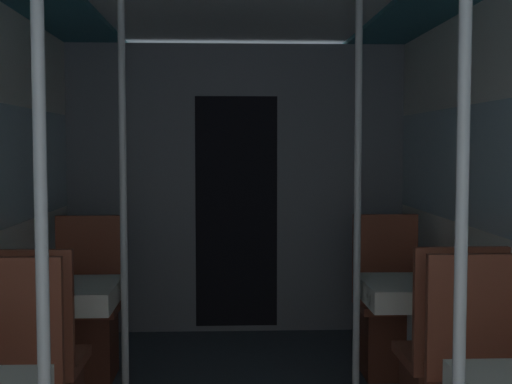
# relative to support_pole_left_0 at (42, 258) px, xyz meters

# --- Properties ---
(bulkhead_far) EXTENTS (2.63, 0.09, 2.26)m
(bulkhead_far) POSITION_rel_support_pole_left_0_xyz_m (0.64, 3.45, -0.01)
(bulkhead_far) COLOR slate
(bulkhead_far) RESTS_ON ground_plane
(support_pole_left_0) EXTENTS (0.04, 0.04, 2.26)m
(support_pole_left_0) POSITION_rel_support_pole_left_0_xyz_m (0.00, 0.00, 0.00)
(support_pole_left_0) COLOR silver
(support_pole_left_0) RESTS_ON ground_plane
(dining_table_left_1) EXTENTS (0.58, 0.58, 0.71)m
(dining_table_left_1) POSITION_rel_support_pole_left_0_xyz_m (-0.33, 1.73, -0.52)
(dining_table_left_1) COLOR #4C4C51
(dining_table_left_1) RESTS_ON ground_plane
(chair_left_far_1) EXTENTS (0.43, 0.43, 1.01)m
(chair_left_far_1) POSITION_rel_support_pole_left_0_xyz_m (-0.33, 2.32, -0.82)
(chair_left_far_1) COLOR brown
(chair_left_far_1) RESTS_ON ground_plane
(support_pole_left_1) EXTENTS (0.04, 0.04, 2.26)m
(support_pole_left_1) POSITION_rel_support_pole_left_0_xyz_m (0.00, 1.73, 0.00)
(support_pole_left_1) COLOR silver
(support_pole_left_1) RESTS_ON ground_plane
(support_pole_right_0) EXTENTS (0.04, 0.04, 2.26)m
(support_pole_right_0) POSITION_rel_support_pole_left_0_xyz_m (1.28, 0.00, 0.00)
(support_pole_right_0) COLOR silver
(support_pole_right_0) RESTS_ON ground_plane
(dining_table_right_1) EXTENTS (0.58, 0.58, 0.71)m
(dining_table_right_1) POSITION_rel_support_pole_left_0_xyz_m (1.61, 1.73, -0.52)
(dining_table_right_1) COLOR #4C4C51
(dining_table_right_1) RESTS_ON ground_plane
(chair_right_far_1) EXTENTS (0.43, 0.43, 1.01)m
(chair_right_far_1) POSITION_rel_support_pole_left_0_xyz_m (1.61, 2.32, -0.82)
(chair_right_far_1) COLOR brown
(chair_right_far_1) RESTS_ON ground_plane
(support_pole_right_1) EXTENTS (0.04, 0.04, 2.26)m
(support_pole_right_1) POSITION_rel_support_pole_left_0_xyz_m (1.28, 1.73, 0.00)
(support_pole_right_1) COLOR silver
(support_pole_right_1) RESTS_ON ground_plane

